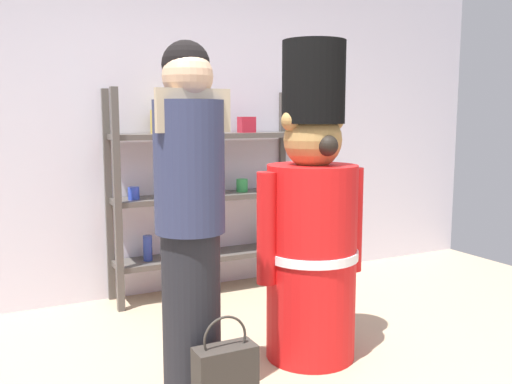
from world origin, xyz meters
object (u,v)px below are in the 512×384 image
merchandise_shelf (207,191)px  person_shopper (190,214)px  teddy_bear_guard (312,227)px  shopping_bag (225,380)px

merchandise_shelf → person_shopper: (-0.71, -1.55, 0.12)m
teddy_bear_guard → person_shopper: (-0.78, -0.14, 0.16)m
teddy_bear_guard → shopping_bag: size_ratio=3.67×
merchandise_shelf → shopping_bag: 2.01m
merchandise_shelf → shopping_bag: (-0.64, -1.80, -0.63)m
merchandise_shelf → teddy_bear_guard: (0.08, -1.41, -0.04)m
person_shopper → teddy_bear_guard: bearing=10.4°
teddy_bear_guard → shopping_bag: (-0.71, -0.40, -0.59)m
merchandise_shelf → person_shopper: person_shopper is taller
person_shopper → shopping_bag: person_shopper is taller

